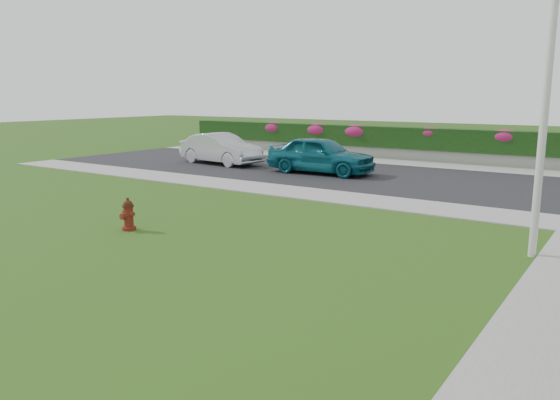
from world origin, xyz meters
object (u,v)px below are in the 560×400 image
Objects in this scene: fire_hydrant at (128,215)px; sedan_teal at (321,155)px; utility_pole at (544,118)px; sedan_silver at (221,149)px.

sedan_teal reaches higher than fire_hydrant.
sedan_teal is at bearing 140.48° from utility_pole.
utility_pole reaches higher than fire_hydrant.
fire_hydrant is 0.18× the size of sedan_silver.
sedan_silver is (-6.61, 11.43, 0.39)m from fire_hydrant.
sedan_teal is at bearing -84.05° from sedan_silver.
utility_pole reaches higher than sedan_silver.
fire_hydrant is at bearing -159.98° from utility_pole.
fire_hydrant is 13.21m from sedan_silver.
sedan_silver is (-5.68, 0.10, -0.05)m from sedan_teal.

